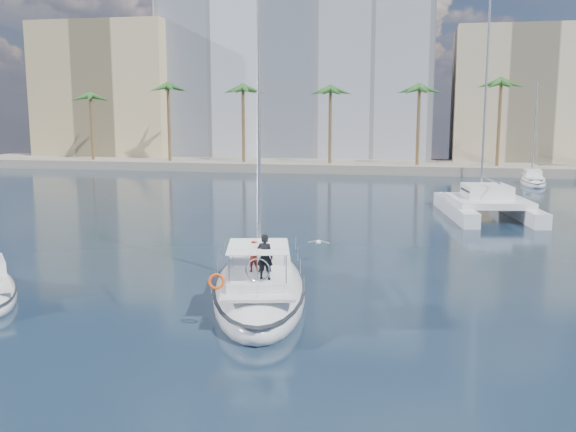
# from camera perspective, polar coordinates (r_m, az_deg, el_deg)

# --- Properties ---
(ground) EXTENTS (160.00, 160.00, 0.00)m
(ground) POSITION_cam_1_polar(r_m,az_deg,el_deg) (31.67, -1.57, -5.92)
(ground) COLOR black
(ground) RESTS_ON ground
(quay) EXTENTS (120.00, 14.00, 1.20)m
(quay) POSITION_cam_1_polar(r_m,az_deg,el_deg) (91.36, 6.99, 4.45)
(quay) COLOR gray
(quay) RESTS_ON ground
(building_modern) EXTENTS (42.00, 16.00, 28.00)m
(building_modern) POSITION_cam_1_polar(r_m,az_deg,el_deg) (104.63, 0.93, 12.48)
(building_modern) COLOR silver
(building_modern) RESTS_ON ground
(building_tan_left) EXTENTS (22.00, 14.00, 22.00)m
(building_tan_left) POSITION_cam_1_polar(r_m,az_deg,el_deg) (110.21, -15.27, 10.44)
(building_tan_left) COLOR tan
(building_tan_left) RESTS_ON ground
(building_beige) EXTENTS (20.00, 14.00, 20.00)m
(building_beige) POSITION_cam_1_polar(r_m,az_deg,el_deg) (100.93, 20.24, 9.75)
(building_beige) COLOR #C2B28B
(building_beige) RESTS_ON ground
(palm_left) EXTENTS (3.60, 3.60, 12.30)m
(palm_left) POSITION_cam_1_polar(r_m,az_deg,el_deg) (95.91, -14.13, 10.26)
(palm_left) COLOR brown
(palm_left) RESTS_ON ground
(palm_centre) EXTENTS (3.60, 3.60, 12.30)m
(palm_centre) POSITION_cam_1_polar(r_m,az_deg,el_deg) (87.06, 6.91, 10.59)
(palm_centre) COLOR brown
(palm_centre) RESTS_ON ground
(main_sloop) EXTENTS (6.83, 13.37, 18.97)m
(main_sloop) POSITION_cam_1_polar(r_m,az_deg,el_deg) (28.91, -2.55, -6.27)
(main_sloop) COLOR silver
(main_sloop) RESTS_ON ground
(catamaran) EXTENTS (7.89, 13.07, 17.90)m
(catamaran) POSITION_cam_1_polar(r_m,az_deg,el_deg) (53.37, 17.25, 1.20)
(catamaran) COLOR silver
(catamaran) RESTS_ON ground
(seagull) EXTENTS (1.25, 0.53, 0.23)m
(seagull) POSITION_cam_1_polar(r_m,az_deg,el_deg) (35.69, 2.75, -2.33)
(seagull) COLOR silver
(seagull) RESTS_ON ground
(moored_yacht_a) EXTENTS (3.37, 9.52, 11.90)m
(moored_yacht_a) POSITION_cam_1_polar(r_m,az_deg,el_deg) (78.34, 20.93, 2.64)
(moored_yacht_a) COLOR silver
(moored_yacht_a) RESTS_ON ground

